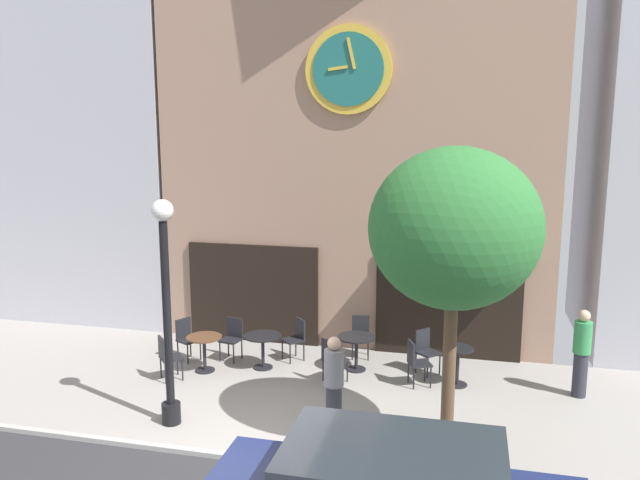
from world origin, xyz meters
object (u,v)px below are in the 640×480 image
object	(u,v)px
cafe_chair_facing_street	(361,333)
pedestrian_green	(582,352)
street_lamp	(167,313)
cafe_chair_corner	(332,357)
cafe_chair_outer	(425,348)
cafe_table_leftmost	(263,344)
cafe_chair_near_lamp	(233,335)
cafe_chair_right_end	(416,360)
cafe_table_center_right	(356,345)
cafe_table_near_door	(204,346)
cafe_table_near_curb	(458,361)
street_tree	(454,230)
cafe_chair_by_entrance	(167,355)
cafe_chair_left_end	(296,336)
pedestrian_grey	(334,385)
cafe_chair_curbside	(186,336)

from	to	relation	value
cafe_chair_facing_street	pedestrian_green	world-z (taller)	pedestrian_green
street_lamp	cafe_chair_corner	xyz separation A→B (m)	(2.28, 2.33, -1.42)
cafe_chair_outer	cafe_table_leftmost	bearing A→B (deg)	-170.61
cafe_chair_near_lamp	cafe_chair_right_end	bearing A→B (deg)	-7.58
cafe_table_center_right	cafe_chair_outer	world-z (taller)	cafe_chair_outer
cafe_chair_outer	street_lamp	bearing A→B (deg)	-140.86
cafe_table_near_door	cafe_table_near_curb	xyz separation A→B (m)	(5.08, 0.47, -0.03)
street_tree	cafe_chair_outer	world-z (taller)	street_tree
pedestrian_green	cafe_table_center_right	bearing A→B (deg)	176.01
cafe_table_leftmost	cafe_chair_by_entrance	distance (m)	1.95
cafe_chair_right_end	pedestrian_green	bearing A→B (deg)	4.29
street_tree	cafe_chair_corner	distance (m)	4.39
cafe_table_center_right	pedestrian_green	bearing A→B (deg)	-3.99
pedestrian_green	cafe_chair_corner	bearing A→B (deg)	-174.38
street_tree	cafe_chair_facing_street	world-z (taller)	street_tree
cafe_chair_left_end	cafe_table_near_curb	bearing A→B (deg)	-10.34
cafe_chair_corner	cafe_chair_outer	distance (m)	1.98
street_tree	cafe_table_near_curb	size ratio (longest dim) A/B	6.11
street_tree	cafe_table_near_curb	world-z (taller)	street_tree
cafe_table_near_door	cafe_table_leftmost	distance (m)	1.20
cafe_chair_by_entrance	cafe_table_near_curb	bearing A→B (deg)	10.87
street_lamp	cafe_chair_left_end	bearing A→B (deg)	69.63
pedestrian_grey	cafe_chair_by_entrance	bearing A→B (deg)	158.79
cafe_chair_right_end	cafe_table_near_curb	bearing A→B (deg)	14.54
cafe_table_near_curb	cafe_chair_facing_street	xyz separation A→B (m)	(-2.11, 1.13, 0.03)
cafe_table_near_door	cafe_table_center_right	distance (m)	3.13
cafe_chair_corner	cafe_chair_outer	size ratio (longest dim) A/B	1.00
cafe_chair_curbside	cafe_chair_facing_street	distance (m)	3.78
cafe_chair_by_entrance	street_lamp	bearing A→B (deg)	-61.24
cafe_chair_curbside	cafe_chair_facing_street	bearing A→B (deg)	16.45
cafe_chair_right_end	cafe_table_center_right	bearing A→B (deg)	157.38
cafe_chair_left_end	cafe_chair_curbside	bearing A→B (deg)	-166.29
cafe_table_near_curb	cafe_chair_corner	distance (m)	2.44
cafe_chair_left_end	pedestrian_green	xyz separation A→B (m)	(5.66, -0.60, 0.33)
cafe_table_leftmost	cafe_chair_left_end	xyz separation A→B (m)	(0.54, 0.66, -0.00)
cafe_table_near_door	cafe_chair_curbside	xyz separation A→B (m)	(-0.65, 0.53, -0.00)
street_tree	pedestrian_green	size ratio (longest dim) A/B	2.82
cafe_table_leftmost	cafe_chair_by_entrance	bearing A→B (deg)	-147.61
cafe_table_center_right	cafe_chair_left_end	size ratio (longest dim) A/B	0.87
cafe_table_near_curb	pedestrian_green	distance (m)	2.26
cafe_table_near_door	cafe_chair_corner	distance (m)	2.68
cafe_table_near_door	cafe_table_center_right	bearing A→B (deg)	14.62
cafe_chair_curbside	cafe_chair_left_end	xyz separation A→B (m)	(2.31, 0.56, 0.00)
cafe_chair_curbside	pedestrian_grey	bearing A→B (deg)	-33.98
cafe_chair_curbside	cafe_chair_outer	bearing A→B (deg)	5.07
cafe_chair_left_end	pedestrian_grey	bearing A→B (deg)	-64.27
cafe_table_leftmost	pedestrian_green	world-z (taller)	pedestrian_green
street_tree	cafe_chair_left_end	size ratio (longest dim) A/B	5.23
street_tree	cafe_chair_right_end	xyz separation A→B (m)	(-0.69, 2.50, -2.97)
cafe_table_leftmost	cafe_chair_facing_street	distance (m)	2.19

